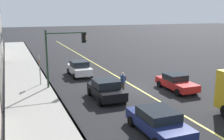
# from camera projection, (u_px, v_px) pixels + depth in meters

# --- Properties ---
(ground) EXTENTS (200.00, 200.00, 0.00)m
(ground) POSITION_uv_depth(u_px,v_px,m) (137.00, 88.00, 23.71)
(ground) COLOR black
(sidewalk_slab) EXTENTS (80.00, 3.93, 0.15)m
(sidewalk_slab) POSITION_uv_depth(u_px,v_px,m) (33.00, 99.00, 20.55)
(sidewalk_slab) COLOR gray
(sidewalk_slab) RESTS_ON ground
(curb_edge) EXTENTS (80.00, 0.16, 0.15)m
(curb_edge) POSITION_uv_depth(u_px,v_px,m) (57.00, 96.00, 21.22)
(curb_edge) COLOR slate
(curb_edge) RESTS_ON ground
(lane_stripe_center) EXTENTS (80.00, 0.16, 0.01)m
(lane_stripe_center) POSITION_uv_depth(u_px,v_px,m) (137.00, 88.00, 23.71)
(lane_stripe_center) COLOR #D8CC4C
(lane_stripe_center) RESTS_ON ground
(car_white) EXTENTS (3.94, 1.99, 1.56)m
(car_white) POSITION_uv_depth(u_px,v_px,m) (79.00, 68.00, 28.07)
(car_white) COLOR silver
(car_white) RESTS_ON ground
(car_red) EXTENTS (4.18, 1.91, 1.38)m
(car_red) POSITION_uv_depth(u_px,v_px,m) (176.00, 82.00, 22.89)
(car_red) COLOR red
(car_red) RESTS_ON ground
(car_navy) EXTENTS (4.42, 2.13, 1.41)m
(car_navy) POSITION_uv_depth(u_px,v_px,m) (158.00, 121.00, 14.73)
(car_navy) COLOR navy
(car_navy) RESTS_ON ground
(car_black) EXTENTS (3.88, 2.12, 1.51)m
(car_black) POSITION_uv_depth(u_px,v_px,m) (106.00, 89.00, 20.58)
(car_black) COLOR black
(car_black) RESTS_ON ground
(pedestrian_with_backpack) EXTENTS (0.44, 0.44, 1.68)m
(pedestrian_with_backpack) POSITION_uv_depth(u_px,v_px,m) (123.00, 81.00, 22.32)
(pedestrian_with_backpack) COLOR brown
(pedestrian_with_backpack) RESTS_ON ground
(traffic_light_mast) EXTENTS (0.28, 3.60, 5.10)m
(traffic_light_mast) POSITION_uv_depth(u_px,v_px,m) (63.00, 48.00, 23.17)
(traffic_light_mast) COLOR #1E3823
(traffic_light_mast) RESTS_ON ground
(street_sign_post) EXTENTS (0.60, 0.08, 2.78)m
(street_sign_post) POSITION_uv_depth(u_px,v_px,m) (40.00, 68.00, 24.01)
(street_sign_post) COLOR slate
(street_sign_post) RESTS_ON ground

